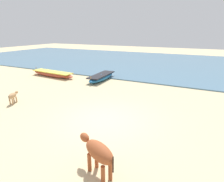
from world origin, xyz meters
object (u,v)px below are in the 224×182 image
object	(u,v)px
cow_adult_rust	(98,152)
fishing_boat_1	(53,74)
calf_near_tan	(13,96)
fishing_boat_2	(101,77)

from	to	relation	value
cow_adult_rust	fishing_boat_1	bearing A→B (deg)	-16.83
fishing_boat_1	calf_near_tan	xyz separation A→B (m)	(2.64, -5.85, 0.19)
fishing_boat_1	fishing_boat_2	size ratio (longest dim) A/B	1.29
fishing_boat_2	fishing_boat_1	bearing A→B (deg)	-82.03
fishing_boat_1	calf_near_tan	world-z (taller)	fishing_boat_1
fishing_boat_2	calf_near_tan	bearing A→B (deg)	-17.36
fishing_boat_1	calf_near_tan	distance (m)	6.42
fishing_boat_2	cow_adult_rust	distance (m)	10.57
fishing_boat_2	calf_near_tan	size ratio (longest dim) A/B	4.04
fishing_boat_2	calf_near_tan	world-z (taller)	fishing_boat_2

